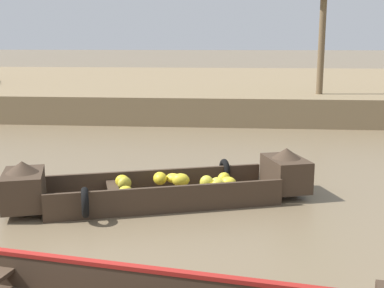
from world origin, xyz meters
TOP-DOWN VIEW (x-y plane):
  - ground_plane at (0.00, 10.00)m, footprint 300.00×300.00m
  - riverbank_strip at (0.00, 23.49)m, footprint 160.00×20.00m
  - banana_boat at (1.20, 5.13)m, footprint 5.65×2.78m

SIDE VIEW (x-z plane):
  - ground_plane at x=0.00m, z-range 0.00..0.00m
  - banana_boat at x=1.20m, z-range -0.15..0.78m
  - riverbank_strip at x=0.00m, z-range 0.00..1.02m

